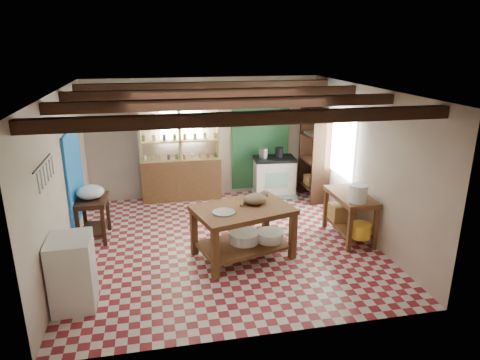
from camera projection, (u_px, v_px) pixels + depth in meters
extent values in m
cube|color=maroon|center=(224.00, 243.00, 7.39)|extent=(5.00, 5.00, 0.02)
cube|color=#434247|center=(222.00, 90.00, 6.58)|extent=(5.00, 5.00, 0.02)
cube|color=#BDA998|center=(205.00, 138.00, 9.31)|extent=(5.00, 0.04, 2.60)
cube|color=#BDA998|center=(261.00, 235.00, 4.66)|extent=(5.00, 0.04, 2.60)
cube|color=#BDA998|center=(62.00, 180.00, 6.51)|extent=(0.04, 5.00, 2.60)
cube|color=#BDA998|center=(365.00, 162.00, 7.46)|extent=(0.04, 5.00, 2.60)
cube|color=#381F13|center=(223.00, 98.00, 6.62)|extent=(5.00, 3.80, 0.15)
cube|color=blue|center=(75.00, 175.00, 7.41)|extent=(0.04, 1.40, 1.60)
cube|color=#20502C|center=(260.00, 138.00, 9.54)|extent=(1.30, 0.04, 2.30)
cube|color=white|center=(181.00, 121.00, 9.07)|extent=(0.90, 0.02, 0.80)
cube|color=white|center=(340.00, 144.00, 8.36)|extent=(0.02, 1.30, 1.20)
cube|color=black|center=(43.00, 172.00, 5.25)|extent=(0.06, 0.90, 0.28)
cube|color=black|center=(266.00, 99.00, 8.86)|extent=(0.86, 0.12, 0.36)
cube|color=tan|center=(180.00, 150.00, 9.09)|extent=(1.70, 0.34, 2.20)
cube|color=#381F13|center=(314.00, 154.00, 9.19)|extent=(0.40, 0.86, 2.00)
cube|color=brown|center=(243.00, 232.00, 6.80)|extent=(1.69, 1.34, 0.84)
cube|color=silver|center=(274.00, 176.00, 9.54)|extent=(0.94, 0.67, 0.87)
cube|color=#381F13|center=(94.00, 218.00, 7.44)|extent=(0.53, 0.75, 0.75)
cube|color=silver|center=(72.00, 272.00, 5.51)|extent=(0.55, 0.66, 0.96)
cube|color=brown|center=(349.00, 216.00, 7.46)|extent=(0.57, 1.13, 0.81)
ellipsoid|color=#917354|center=(255.00, 199.00, 6.79)|extent=(0.48, 0.43, 0.17)
cylinder|color=#ADADB5|center=(224.00, 212.00, 6.47)|extent=(0.43, 0.43, 0.02)
cylinder|color=silver|center=(244.00, 237.00, 6.90)|extent=(0.60, 0.60, 0.17)
cylinder|color=silver|center=(270.00, 236.00, 6.95)|extent=(0.54, 0.54, 0.15)
cylinder|color=#ADADB5|center=(263.00, 153.00, 9.34)|extent=(0.20, 0.20, 0.22)
cylinder|color=black|center=(279.00, 152.00, 9.38)|extent=(0.19, 0.19, 0.22)
ellipsoid|color=silver|center=(91.00, 192.00, 7.29)|extent=(0.47, 0.47, 0.23)
cylinder|color=silver|center=(358.00, 193.00, 6.96)|extent=(0.29, 0.29, 0.29)
cube|color=#A37C42|center=(342.00, 212.00, 7.76)|extent=(0.42, 0.34, 0.29)
cylinder|color=gold|center=(361.00, 230.00, 7.07)|extent=(0.33, 0.33, 0.24)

